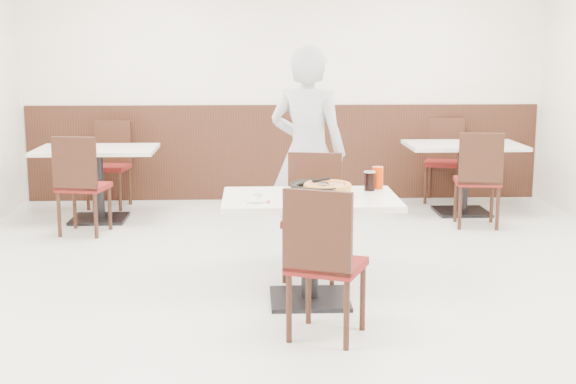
{
  "coord_description": "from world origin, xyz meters",
  "views": [
    {
      "loc": [
        -0.36,
        -5.74,
        1.77
      ],
      "look_at": [
        -0.12,
        -0.3,
        0.77
      ],
      "focal_mm": 50.0,
      "sensor_mm": 36.0,
      "label": 1
    }
  ],
  "objects_px": {
    "side_plate": "(256,200)",
    "bg_table_left": "(98,184)",
    "cola_glass": "(369,182)",
    "main_table": "(310,249)",
    "bg_chair_left_near": "(84,184)",
    "pizza": "(328,188)",
    "pizza_pan": "(320,190)",
    "chair_near": "(327,262)",
    "red_cup": "(378,178)",
    "bg_table_right": "(463,178)",
    "bg_chair_right_near": "(477,179)",
    "bg_chair_left_far": "(108,165)",
    "bg_chair_right_far": "(444,161)",
    "diner_person": "(308,153)",
    "chair_far": "(311,217)"
  },
  "relations": [
    {
      "from": "bg_table_left",
      "to": "side_plate",
      "type": "bearing_deg",
      "value": -61.07
    },
    {
      "from": "bg_chair_left_near",
      "to": "bg_chair_right_far",
      "type": "relative_size",
      "value": 1.0
    },
    {
      "from": "diner_person",
      "to": "bg_chair_right_near",
      "type": "xyz_separation_m",
      "value": [
        1.76,
        1.11,
        -0.42
      ]
    },
    {
      "from": "red_cup",
      "to": "cola_glass",
      "type": "bearing_deg",
      "value": -132.0
    },
    {
      "from": "red_cup",
      "to": "bg_chair_right_near",
      "type": "xyz_separation_m",
      "value": [
        1.31,
        2.02,
        -0.35
      ]
    },
    {
      "from": "chair_near",
      "to": "cola_glass",
      "type": "height_order",
      "value": "chair_near"
    },
    {
      "from": "red_cup",
      "to": "bg_chair_right_far",
      "type": "relative_size",
      "value": 0.17
    },
    {
      "from": "bg_chair_right_near",
      "to": "pizza_pan",
      "type": "bearing_deg",
      "value": -119.55
    },
    {
      "from": "main_table",
      "to": "pizza",
      "type": "distance_m",
      "value": 0.45
    },
    {
      "from": "diner_person",
      "to": "cola_glass",
      "type": "bearing_deg",
      "value": 133.32
    },
    {
      "from": "main_table",
      "to": "pizza_pan",
      "type": "height_order",
      "value": "pizza_pan"
    },
    {
      "from": "main_table",
      "to": "bg_chair_left_far",
      "type": "distance_m",
      "value": 3.94
    },
    {
      "from": "diner_person",
      "to": "bg_chair_left_far",
      "type": "bearing_deg",
      "value": -24.51
    },
    {
      "from": "chair_far",
      "to": "diner_person",
      "type": "distance_m",
      "value": 0.74
    },
    {
      "from": "pizza_pan",
      "to": "pizza",
      "type": "height_order",
      "value": "pizza"
    },
    {
      "from": "cola_glass",
      "to": "red_cup",
      "type": "relative_size",
      "value": 0.81
    },
    {
      "from": "bg_table_right",
      "to": "bg_chair_right_near",
      "type": "bearing_deg",
      "value": -92.13
    },
    {
      "from": "chair_far",
      "to": "red_cup",
      "type": "xyz_separation_m",
      "value": [
        0.46,
        -0.3,
        0.35
      ]
    },
    {
      "from": "side_plate",
      "to": "cola_glass",
      "type": "relative_size",
      "value": 1.34
    },
    {
      "from": "side_plate",
      "to": "bg_table_left",
      "type": "distance_m",
      "value": 3.34
    },
    {
      "from": "bg_chair_right_near",
      "to": "bg_chair_right_far",
      "type": "bearing_deg",
      "value": 99.16
    },
    {
      "from": "bg_table_left",
      "to": "bg_chair_right_far",
      "type": "distance_m",
      "value": 3.86
    },
    {
      "from": "side_plate",
      "to": "diner_person",
      "type": "height_order",
      "value": "diner_person"
    },
    {
      "from": "chair_near",
      "to": "red_cup",
      "type": "relative_size",
      "value": 5.94
    },
    {
      "from": "cola_glass",
      "to": "bg_table_left",
      "type": "bearing_deg",
      "value": 133.62
    },
    {
      "from": "cola_glass",
      "to": "bg_chair_left_far",
      "type": "xyz_separation_m",
      "value": [
        -2.42,
        3.2,
        -0.34
      ]
    },
    {
      "from": "bg_table_right",
      "to": "bg_chair_left_far",
      "type": "bearing_deg",
      "value": 173.02
    },
    {
      "from": "pizza_pan",
      "to": "cola_glass",
      "type": "height_order",
      "value": "cola_glass"
    },
    {
      "from": "main_table",
      "to": "bg_table_left",
      "type": "xyz_separation_m",
      "value": [
        -1.98,
        2.74,
        0.0
      ]
    },
    {
      "from": "chair_near",
      "to": "red_cup",
      "type": "bearing_deg",
      "value": 88.05
    },
    {
      "from": "bg_table_left",
      "to": "bg_chair_right_far",
      "type": "height_order",
      "value": "bg_chair_right_far"
    },
    {
      "from": "bg_chair_right_near",
      "to": "bg_chair_right_far",
      "type": "xyz_separation_m",
      "value": [
        -0.03,
        1.26,
        0.0
      ]
    },
    {
      "from": "main_table",
      "to": "chair_near",
      "type": "bearing_deg",
      "value": -85.57
    },
    {
      "from": "diner_person",
      "to": "bg_table_left",
      "type": "height_order",
      "value": "diner_person"
    },
    {
      "from": "chair_near",
      "to": "pizza_pan",
      "type": "relative_size",
      "value": 2.98
    },
    {
      "from": "chair_near",
      "to": "bg_chair_left_far",
      "type": "bearing_deg",
      "value": 139.38
    },
    {
      "from": "pizza_pan",
      "to": "side_plate",
      "type": "distance_m",
      "value": 0.47
    },
    {
      "from": "bg_chair_left_far",
      "to": "bg_table_right",
      "type": "bearing_deg",
      "value": -178.33
    },
    {
      "from": "chair_far",
      "to": "cola_glass",
      "type": "xyz_separation_m",
      "value": [
        0.39,
        -0.38,
        0.34
      ]
    },
    {
      "from": "chair_near",
      "to": "pizza_pan",
      "type": "height_order",
      "value": "chair_near"
    },
    {
      "from": "bg_chair_left_far",
      "to": "bg_chair_right_near",
      "type": "distance_m",
      "value": 3.96
    },
    {
      "from": "pizza_pan",
      "to": "bg_chair_right_far",
      "type": "xyz_separation_m",
      "value": [
        1.72,
        3.57,
        -0.32
      ]
    },
    {
      "from": "main_table",
      "to": "red_cup",
      "type": "relative_size",
      "value": 7.5
    },
    {
      "from": "main_table",
      "to": "bg_chair_right_near",
      "type": "relative_size",
      "value": 1.26
    },
    {
      "from": "main_table",
      "to": "bg_chair_left_near",
      "type": "distance_m",
      "value": 2.94
    },
    {
      "from": "bg_chair_right_near",
      "to": "bg_chair_left_far",
      "type": "bearing_deg",
      "value": 171.65
    },
    {
      "from": "pizza",
      "to": "bg_table_left",
      "type": "distance_m",
      "value": 3.49
    },
    {
      "from": "chair_far",
      "to": "diner_person",
      "type": "height_order",
      "value": "diner_person"
    },
    {
      "from": "diner_person",
      "to": "bg_chair_right_far",
      "type": "xyz_separation_m",
      "value": [
        1.72,
        2.37,
        -0.42
      ]
    },
    {
      "from": "pizza",
      "to": "pizza_pan",
      "type": "bearing_deg",
      "value": 156.26
    }
  ]
}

